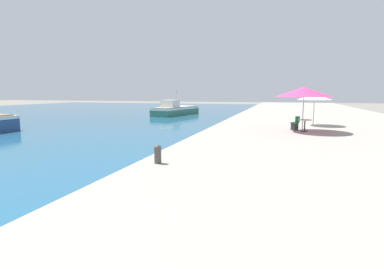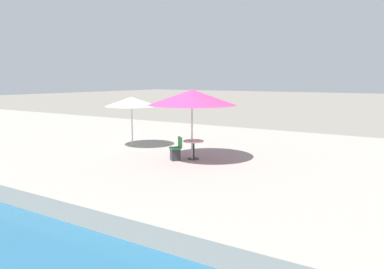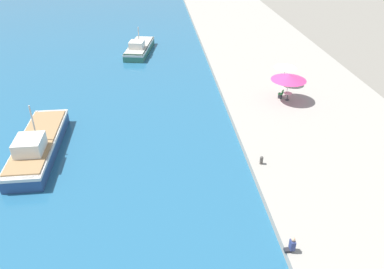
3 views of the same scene
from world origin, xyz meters
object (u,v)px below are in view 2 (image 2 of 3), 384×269
Objects in this scene: cafe_table at (194,146)px; cafe_chair_left at (176,152)px; cafe_umbrella_pink at (192,97)px; cafe_umbrella_white at (132,102)px.

cafe_table is 0.75m from cafe_chair_left.
cafe_table is at bearing -90.00° from cafe_chair_left.
cafe_umbrella_pink reaches higher than cafe_chair_left.
cafe_umbrella_white is 3.02× the size of cafe_table.
cafe_umbrella_pink is 3.74× the size of cafe_chair_left.
cafe_umbrella_pink is at bearing -104.07° from cafe_umbrella_white.
cafe_chair_left is (-1.41, -3.47, -1.77)m from cafe_umbrella_white.
cafe_umbrella_pink is 4.26× the size of cafe_table.
cafe_umbrella_white is at bearing 77.78° from cafe_table.
cafe_chair_left is (-0.42, 0.48, -2.12)m from cafe_umbrella_pink.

